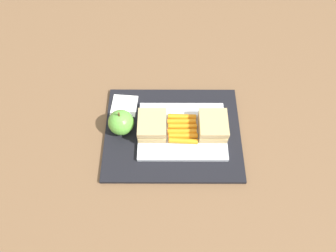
{
  "coord_description": "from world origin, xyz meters",
  "views": [
    {
      "loc": [
        0.01,
        0.39,
        0.73
      ],
      "look_at": [
        0.01,
        0.0,
        0.04
      ],
      "focal_mm": 32.84,
      "sensor_mm": 36.0,
      "label": 1
    }
  ],
  "objects_px": {
    "sandwich_half_left": "(213,126)",
    "paper_napkin": "(124,106)",
    "carrot_sticks_bundle": "(182,129)",
    "sandwich_half_right": "(152,126)",
    "food_tray": "(182,131)",
    "apple": "(121,122)"
  },
  "relations": [
    {
      "from": "carrot_sticks_bundle",
      "to": "food_tray",
      "type": "bearing_deg",
      "value": 2.36
    },
    {
      "from": "food_tray",
      "to": "sandwich_half_right",
      "type": "relative_size",
      "value": 2.88
    },
    {
      "from": "sandwich_half_left",
      "to": "apple",
      "type": "xyz_separation_m",
      "value": [
        0.24,
        -0.01,
        -0.0
      ]
    },
    {
      "from": "sandwich_half_left",
      "to": "paper_napkin",
      "type": "bearing_deg",
      "value": -19.23
    },
    {
      "from": "sandwich_half_left",
      "to": "paper_napkin",
      "type": "height_order",
      "value": "sandwich_half_left"
    },
    {
      "from": "apple",
      "to": "paper_napkin",
      "type": "xyz_separation_m",
      "value": [
        0.0,
        -0.07,
        -0.03
      ]
    },
    {
      "from": "carrot_sticks_bundle",
      "to": "apple",
      "type": "height_order",
      "value": "apple"
    },
    {
      "from": "food_tray",
      "to": "apple",
      "type": "relative_size",
      "value": 2.95
    },
    {
      "from": "sandwich_half_right",
      "to": "apple",
      "type": "xyz_separation_m",
      "value": [
        0.08,
        -0.01,
        -0.0
      ]
    },
    {
      "from": "sandwich_half_right",
      "to": "sandwich_half_left",
      "type": "bearing_deg",
      "value": 180.0
    },
    {
      "from": "sandwich_half_left",
      "to": "apple",
      "type": "height_order",
      "value": "apple"
    },
    {
      "from": "food_tray",
      "to": "carrot_sticks_bundle",
      "type": "height_order",
      "value": "carrot_sticks_bundle"
    },
    {
      "from": "food_tray",
      "to": "sandwich_half_left",
      "type": "relative_size",
      "value": 2.88
    },
    {
      "from": "sandwich_half_right",
      "to": "paper_napkin",
      "type": "height_order",
      "value": "sandwich_half_right"
    },
    {
      "from": "food_tray",
      "to": "sandwich_half_left",
      "type": "height_order",
      "value": "sandwich_half_left"
    },
    {
      "from": "carrot_sticks_bundle",
      "to": "sandwich_half_right",
      "type": "bearing_deg",
      "value": 0.01
    },
    {
      "from": "carrot_sticks_bundle",
      "to": "apple",
      "type": "xyz_separation_m",
      "value": [
        0.16,
        -0.01,
        0.01
      ]
    },
    {
      "from": "sandwich_half_left",
      "to": "food_tray",
      "type": "bearing_deg",
      "value": 0.0
    },
    {
      "from": "food_tray",
      "to": "carrot_sticks_bundle",
      "type": "relative_size",
      "value": 2.65
    },
    {
      "from": "food_tray",
      "to": "apple",
      "type": "xyz_separation_m",
      "value": [
        0.16,
        -0.01,
        0.03
      ]
    },
    {
      "from": "sandwich_half_left",
      "to": "sandwich_half_right",
      "type": "distance_m",
      "value": 0.16
    },
    {
      "from": "apple",
      "to": "paper_napkin",
      "type": "height_order",
      "value": "apple"
    }
  ]
}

